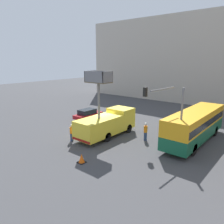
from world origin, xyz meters
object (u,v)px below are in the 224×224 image
at_px(road_worker_near_truck, 72,133).
at_px(traffic_cone_near_truck, 82,159).
at_px(utility_truck, 107,122).
at_px(traffic_light_pole, 167,107).
at_px(road_worker_directing, 146,131).
at_px(city_bus, 195,124).
at_px(parked_car_curbside, 88,114).

relative_size(road_worker_near_truck, traffic_cone_near_truck, 2.48).
distance_m(utility_truck, traffic_light_pole, 7.18).
distance_m(road_worker_directing, traffic_cone_near_truck, 7.87).
relative_size(road_worker_near_truck, road_worker_directing, 0.96).
height_order(road_worker_directing, traffic_cone_near_truck, road_worker_directing).
xyz_separation_m(city_bus, traffic_light_pole, (-1.34, -3.87, 2.19)).
bearing_deg(traffic_cone_near_truck, traffic_light_pole, 58.93).
bearing_deg(parked_car_curbside, road_worker_directing, -11.16).
height_order(city_bus, traffic_light_pole, traffic_light_pole).
height_order(utility_truck, city_bus, utility_truck).
xyz_separation_m(road_worker_near_truck, traffic_cone_near_truck, (4.41, -2.69, -0.57)).
relative_size(utility_truck, road_worker_directing, 3.90).
xyz_separation_m(utility_truck, city_bus, (8.03, 4.39, 0.35)).
xyz_separation_m(utility_truck, traffic_cone_near_truck, (2.63, -6.22, -1.21)).
relative_size(road_worker_directing, parked_car_curbside, 0.44).
xyz_separation_m(city_bus, road_worker_near_truck, (-9.81, -7.92, -0.99)).
height_order(road_worker_near_truck, parked_car_curbside, road_worker_near_truck).
distance_m(utility_truck, traffic_cone_near_truck, 6.86).
bearing_deg(city_bus, utility_truck, 121.69).
xyz_separation_m(road_worker_directing, traffic_cone_near_truck, (-1.36, -7.73, -0.62)).
relative_size(road_worker_near_truck, parked_car_curbside, 0.42).
bearing_deg(city_bus, traffic_cone_near_truck, 156.05).
distance_m(traffic_light_pole, road_worker_directing, 4.24).
distance_m(utility_truck, city_bus, 9.16).
relative_size(traffic_cone_near_truck, parked_car_curbside, 0.17).
relative_size(city_bus, traffic_light_pole, 1.80).
bearing_deg(road_worker_directing, parked_car_curbside, -55.40).
bearing_deg(traffic_light_pole, parked_car_curbside, 166.97).
relative_size(utility_truck, traffic_cone_near_truck, 10.11).
xyz_separation_m(traffic_light_pole, traffic_cone_near_truck, (-4.06, -6.74, -3.74)).
relative_size(utility_truck, parked_car_curbside, 1.71).
relative_size(road_worker_directing, traffic_cone_near_truck, 2.59).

